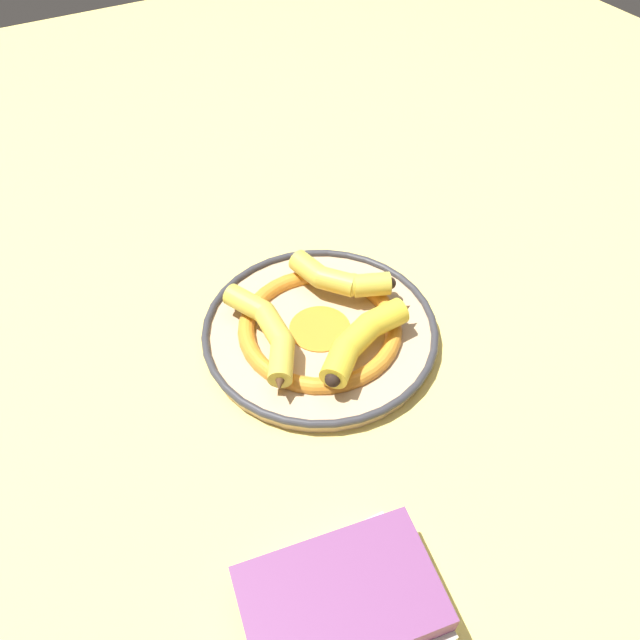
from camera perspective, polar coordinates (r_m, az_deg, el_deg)
name	(u,v)px	position (r m, az deg, el deg)	size (l,w,h in m)	color
ground_plane	(303,329)	(0.95, -1.59, -0.81)	(2.80, 2.80, 0.00)	#E5CC6B
decorative_bowl	(320,330)	(0.93, 0.00, -0.91)	(0.35, 0.35, 0.03)	tan
banana_a	(363,337)	(0.87, 3.94, -1.57)	(0.10, 0.18, 0.04)	yellow
banana_b	(268,331)	(0.88, -4.75, -1.02)	(0.21, 0.07, 0.03)	gold
banana_c	(337,278)	(0.96, 1.52, 3.87)	(0.15, 0.12, 0.04)	gold
book_stack	(346,605)	(0.71, 2.38, -24.61)	(0.17, 0.22, 0.06)	silver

